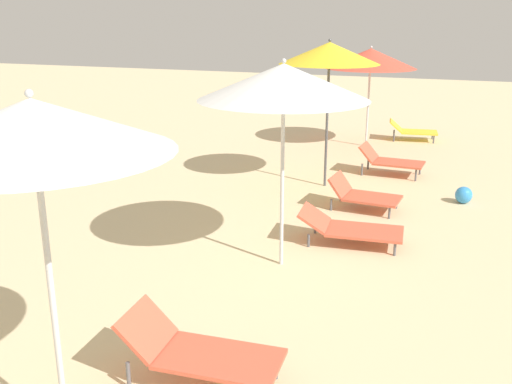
{
  "coord_description": "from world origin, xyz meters",
  "views": [
    {
      "loc": [
        2.82,
        8.03,
        3.29
      ],
      "look_at": [
        0.58,
        13.99,
        1.34
      ],
      "focal_mm": 40.97,
      "sensor_mm": 36.0,
      "label": 1
    }
  ],
  "objects_px": {
    "umbrella_fifth": "(284,82)",
    "umbrella_fourth": "(33,126)",
    "lounger_fourth_shoreside": "(198,351)",
    "lounger_farthest_shoreside": "(412,130)",
    "lounger_fifth_shoreside": "(350,227)",
    "lounger_sixth_shoreside": "(390,160)",
    "lounger_sixth_inland": "(363,194)",
    "umbrella_farthest": "(371,58)",
    "umbrella_sixth": "(329,53)",
    "beach_ball": "(464,195)"
  },
  "relations": [
    {
      "from": "umbrella_fourth",
      "to": "umbrella_fifth",
      "type": "bearing_deg",
      "value": 81.81
    },
    {
      "from": "umbrella_fourth",
      "to": "umbrella_sixth",
      "type": "height_order",
      "value": "umbrella_sixth"
    },
    {
      "from": "umbrella_fifth",
      "to": "lounger_farthest_shoreside",
      "type": "bearing_deg",
      "value": 85.19
    },
    {
      "from": "umbrella_fourth",
      "to": "umbrella_farthest",
      "type": "bearing_deg",
      "value": 88.61
    },
    {
      "from": "lounger_sixth_shoreside",
      "to": "umbrella_farthest",
      "type": "bearing_deg",
      "value": 113.15
    },
    {
      "from": "umbrella_sixth",
      "to": "umbrella_farthest",
      "type": "height_order",
      "value": "umbrella_sixth"
    },
    {
      "from": "lounger_sixth_shoreside",
      "to": "lounger_farthest_shoreside",
      "type": "distance_m",
      "value": 3.77
    },
    {
      "from": "umbrella_sixth",
      "to": "beach_ball",
      "type": "height_order",
      "value": "umbrella_sixth"
    },
    {
      "from": "lounger_sixth_inland",
      "to": "lounger_sixth_shoreside",
      "type": "bearing_deg",
      "value": 91.65
    },
    {
      "from": "umbrella_fourth",
      "to": "lounger_fifth_shoreside",
      "type": "distance_m",
      "value": 5.57
    },
    {
      "from": "lounger_sixth_inland",
      "to": "beach_ball",
      "type": "distance_m",
      "value": 1.93
    },
    {
      "from": "lounger_fifth_shoreside",
      "to": "lounger_fourth_shoreside",
      "type": "bearing_deg",
      "value": -104.14
    },
    {
      "from": "lounger_sixth_inland",
      "to": "umbrella_farthest",
      "type": "height_order",
      "value": "umbrella_farthest"
    },
    {
      "from": "lounger_sixth_shoreside",
      "to": "umbrella_sixth",
      "type": "bearing_deg",
      "value": -127.04
    },
    {
      "from": "umbrella_farthest",
      "to": "lounger_farthest_shoreside",
      "type": "height_order",
      "value": "umbrella_farthest"
    },
    {
      "from": "umbrella_fourth",
      "to": "lounger_fifth_shoreside",
      "type": "xyz_separation_m",
      "value": [
        1.27,
        4.91,
        -2.3
      ]
    },
    {
      "from": "lounger_sixth_shoreside",
      "to": "lounger_fourth_shoreside",
      "type": "bearing_deg",
      "value": -91.23
    },
    {
      "from": "lounger_fourth_shoreside",
      "to": "umbrella_fifth",
      "type": "distance_m",
      "value": 3.54
    },
    {
      "from": "umbrella_fifth",
      "to": "lounger_sixth_inland",
      "type": "height_order",
      "value": "umbrella_fifth"
    },
    {
      "from": "umbrella_fifth",
      "to": "lounger_farthest_shoreside",
      "type": "relative_size",
      "value": 2.06
    },
    {
      "from": "umbrella_fifth",
      "to": "umbrella_sixth",
      "type": "relative_size",
      "value": 0.97
    },
    {
      "from": "lounger_fourth_shoreside",
      "to": "umbrella_fifth",
      "type": "xyz_separation_m",
      "value": [
        -0.12,
        2.82,
        2.13
      ]
    },
    {
      "from": "lounger_farthest_shoreside",
      "to": "beach_ball",
      "type": "height_order",
      "value": "lounger_farthest_shoreside"
    },
    {
      "from": "umbrella_sixth",
      "to": "umbrella_fifth",
      "type": "bearing_deg",
      "value": -84.54
    },
    {
      "from": "umbrella_sixth",
      "to": "beach_ball",
      "type": "relative_size",
      "value": 9.29
    },
    {
      "from": "lounger_sixth_shoreside",
      "to": "beach_ball",
      "type": "distance_m",
      "value": 2.15
    },
    {
      "from": "lounger_fourth_shoreside",
      "to": "beach_ball",
      "type": "bearing_deg",
      "value": 68.03
    },
    {
      "from": "umbrella_fifth",
      "to": "lounger_farthest_shoreside",
      "type": "distance_m",
      "value": 9.26
    },
    {
      "from": "umbrella_fifth",
      "to": "beach_ball",
      "type": "relative_size",
      "value": 9.03
    },
    {
      "from": "umbrella_fifth",
      "to": "lounger_sixth_shoreside",
      "type": "xyz_separation_m",
      "value": [
        0.7,
        5.19,
        -2.15
      ]
    },
    {
      "from": "lounger_fourth_shoreside",
      "to": "lounger_farthest_shoreside",
      "type": "relative_size",
      "value": 1.13
    },
    {
      "from": "umbrella_fifth",
      "to": "lounger_sixth_inland",
      "type": "distance_m",
      "value": 3.54
    },
    {
      "from": "umbrella_fourth",
      "to": "lounger_farthest_shoreside",
      "type": "xyz_separation_m",
      "value": [
        1.31,
        12.82,
        -2.28
      ]
    },
    {
      "from": "lounger_fifth_shoreside",
      "to": "lounger_sixth_shoreside",
      "type": "distance_m",
      "value": 4.13
    },
    {
      "from": "umbrella_fifth",
      "to": "umbrella_fourth",
      "type": "bearing_deg",
      "value": -98.19
    },
    {
      "from": "umbrella_fourth",
      "to": "lounger_fourth_shoreside",
      "type": "xyz_separation_m",
      "value": [
        0.68,
        1.03,
        -2.21
      ]
    },
    {
      "from": "umbrella_fourth",
      "to": "lounger_sixth_shoreside",
      "type": "bearing_deg",
      "value": 82.1
    },
    {
      "from": "umbrella_sixth",
      "to": "lounger_sixth_inland",
      "type": "bearing_deg",
      "value": -51.0
    },
    {
      "from": "lounger_sixth_shoreside",
      "to": "umbrella_fourth",
      "type": "bearing_deg",
      "value": -95.0
    },
    {
      "from": "lounger_sixth_shoreside",
      "to": "umbrella_farthest",
      "type": "height_order",
      "value": "umbrella_farthest"
    },
    {
      "from": "lounger_fourth_shoreside",
      "to": "umbrella_farthest",
      "type": "distance_m",
      "value": 10.82
    },
    {
      "from": "lounger_sixth_shoreside",
      "to": "lounger_fifth_shoreside",
      "type": "bearing_deg",
      "value": -86.89
    },
    {
      "from": "umbrella_fourth",
      "to": "umbrella_sixth",
      "type": "relative_size",
      "value": 0.99
    },
    {
      "from": "lounger_fifth_shoreside",
      "to": "beach_ball",
      "type": "relative_size",
      "value": 5.16
    },
    {
      "from": "umbrella_fifth",
      "to": "umbrella_farthest",
      "type": "relative_size",
      "value": 1.09
    },
    {
      "from": "lounger_fourth_shoreside",
      "to": "umbrella_fourth",
      "type": "bearing_deg",
      "value": -127.21
    },
    {
      "from": "lounger_fourth_shoreside",
      "to": "lounger_farthest_shoreside",
      "type": "height_order",
      "value": "lounger_fourth_shoreside"
    },
    {
      "from": "umbrella_fifth",
      "to": "lounger_sixth_inland",
      "type": "relative_size",
      "value": 2.24
    },
    {
      "from": "lounger_sixth_shoreside",
      "to": "umbrella_farthest",
      "type": "relative_size",
      "value": 0.53
    },
    {
      "from": "umbrella_fourth",
      "to": "lounger_sixth_inland",
      "type": "height_order",
      "value": "umbrella_fourth"
    }
  ]
}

